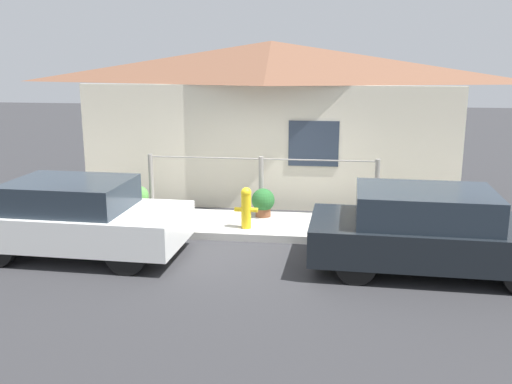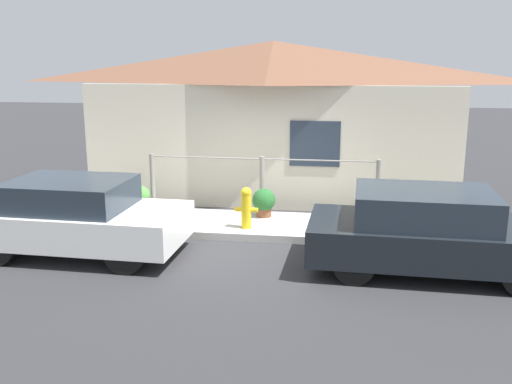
{
  "view_description": "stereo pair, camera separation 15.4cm",
  "coord_description": "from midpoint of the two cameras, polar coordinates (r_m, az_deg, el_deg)",
  "views": [
    {
      "loc": [
        1.41,
        -10.12,
        3.42
      ],
      "look_at": [
        0.05,
        0.3,
        0.9
      ],
      "focal_mm": 40.0,
      "sensor_mm": 36.0,
      "label": 1
    },
    {
      "loc": [
        1.56,
        -10.09,
        3.42
      ],
      "look_at": [
        0.05,
        0.3,
        0.9
      ],
      "focal_mm": 40.0,
      "sensor_mm": 36.0,
      "label": 2
    }
  ],
  "objects": [
    {
      "name": "ground_plane",
      "position": [
        10.77,
        -0.9,
        -5.02
      ],
      "size": [
        60.0,
        60.0,
        0.0
      ],
      "primitive_type": "plane",
      "color": "#2D2D30"
    },
    {
      "name": "sidewalk",
      "position": [
        11.55,
        -0.29,
        -3.36
      ],
      "size": [
        24.0,
        1.69,
        0.15
      ],
      "color": "#B2AFA8",
      "rests_on": "ground_plane"
    },
    {
      "name": "house",
      "position": [
        13.5,
        1.13,
        11.81
      ],
      "size": [
        8.89,
        2.23,
        3.75
      ],
      "color": "beige",
      "rests_on": "ground_plane"
    },
    {
      "name": "fence",
      "position": [
        12.03,
        0.15,
        0.98
      ],
      "size": [
        4.9,
        0.1,
        1.22
      ],
      "color": "gray",
      "rests_on": "sidewalk"
    },
    {
      "name": "car_left",
      "position": [
        10.42,
        -17.81,
        -2.43
      ],
      "size": [
        3.7,
        1.87,
        1.33
      ],
      "rotation": [
        0.0,
        0.0,
        -0.03
      ],
      "color": "white",
      "rests_on": "ground_plane"
    },
    {
      "name": "car_right",
      "position": [
        9.58,
        16.6,
        -3.73
      ],
      "size": [
        3.99,
        1.91,
        1.35
      ],
      "rotation": [
        0.0,
        0.0,
        -0.04
      ],
      "color": "black",
      "rests_on": "ground_plane"
    },
    {
      "name": "fire_hydrant",
      "position": [
        11.02,
        -1.39,
        -1.5
      ],
      "size": [
        0.46,
        0.2,
        0.81
      ],
      "color": "yellow",
      "rests_on": "sidewalk"
    },
    {
      "name": "potted_plant_near_hydrant",
      "position": [
        11.85,
        0.34,
        -0.97
      ],
      "size": [
        0.48,
        0.48,
        0.59
      ],
      "color": "brown",
      "rests_on": "sidewalk"
    },
    {
      "name": "potted_plant_by_fence",
      "position": [
        12.38,
        -11.98,
        -0.62
      ],
      "size": [
        0.42,
        0.42,
        0.59
      ],
      "color": "slate",
      "rests_on": "sidewalk"
    },
    {
      "name": "potted_plant_corner",
      "position": [
        11.56,
        13.3,
        -1.86
      ],
      "size": [
        0.39,
        0.39,
        0.52
      ],
      "color": "#9E5638",
      "rests_on": "sidewalk"
    }
  ]
}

